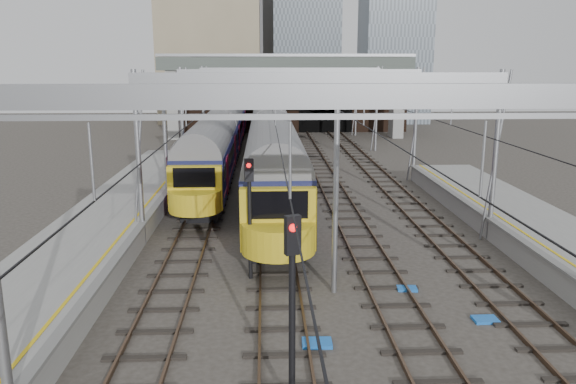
{
  "coord_description": "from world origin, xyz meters",
  "views": [
    {
      "loc": [
        -2.53,
        -17.28,
        8.24
      ],
      "look_at": [
        -1.43,
        8.12,
        2.4
      ],
      "focal_mm": 35.0,
      "sensor_mm": 36.0,
      "label": 1
    }
  ],
  "objects_px": {
    "train_second": "(226,127)",
    "signal_near_centre": "(292,291)",
    "signal_near_left": "(250,204)",
    "train_main": "(269,120)"
  },
  "relations": [
    {
      "from": "train_second",
      "to": "signal_near_left",
      "type": "bearing_deg",
      "value": -84.66
    },
    {
      "from": "train_second",
      "to": "train_main",
      "type": "bearing_deg",
      "value": 51.8
    },
    {
      "from": "signal_near_centre",
      "to": "signal_near_left",
      "type": "bearing_deg",
      "value": 76.53
    },
    {
      "from": "train_second",
      "to": "signal_near_centre",
      "type": "bearing_deg",
      "value": -84.12
    },
    {
      "from": "train_main",
      "to": "signal_near_centre",
      "type": "relative_size",
      "value": 14.43
    },
    {
      "from": "signal_near_left",
      "to": "signal_near_centre",
      "type": "relative_size",
      "value": 0.97
    },
    {
      "from": "train_main",
      "to": "train_second",
      "type": "bearing_deg",
      "value": -128.2
    },
    {
      "from": "signal_near_left",
      "to": "signal_near_centre",
      "type": "height_order",
      "value": "signal_near_centre"
    },
    {
      "from": "train_second",
      "to": "signal_near_centre",
      "type": "height_order",
      "value": "signal_near_centre"
    },
    {
      "from": "train_second",
      "to": "signal_near_left",
      "type": "xyz_separation_m",
      "value": [
        2.9,
        -31.0,
        0.54
      ]
    }
  ]
}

